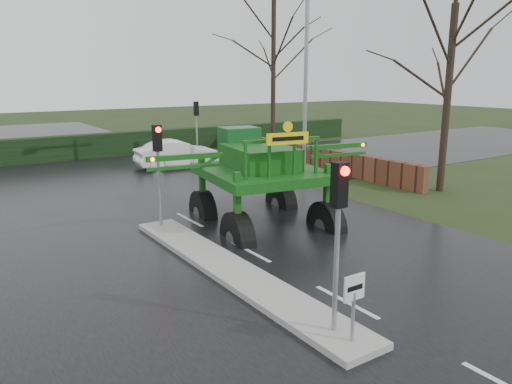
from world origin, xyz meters
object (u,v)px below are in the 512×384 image
crop_sprayer (234,171)px  white_sedan (178,167)px  traffic_signal_far (196,117)px  keep_left_sign (354,297)px  traffic_signal_mid (158,154)px  traffic_signal_near (339,212)px  street_light_right (301,56)px

crop_sprayer → white_sedan: (3.92, 12.65, -2.18)m
traffic_signal_far → crop_sprayer: crop_sprayer is taller
keep_left_sign → traffic_signal_far: (7.80, 21.51, 1.53)m
traffic_signal_mid → keep_left_sign: bearing=-90.0°
keep_left_sign → white_sedan: keep_left_sign is taller
traffic_signal_far → keep_left_sign: bearing=70.1°
traffic_signal_near → street_light_right: (9.49, 13.01, 3.40)m
traffic_signal_near → traffic_signal_mid: bearing=90.0°
traffic_signal_near → traffic_signal_mid: 8.50m
crop_sprayer → street_light_right: bearing=48.7°
crop_sprayer → traffic_signal_near: bearing=-95.3°
traffic_signal_mid → traffic_signal_near: bearing=-90.0°
street_light_right → white_sedan: size_ratio=2.15×
traffic_signal_near → traffic_signal_far: 22.42m
traffic_signal_near → street_light_right: street_light_right is taller
traffic_signal_far → traffic_signal_near: bearing=69.6°
street_light_right → crop_sprayer: 11.02m
keep_left_sign → street_light_right: 17.23m
street_light_right → crop_sprayer: (-7.91, -6.65, -3.81)m
traffic_signal_near → crop_sprayer: (1.59, 6.36, -0.41)m
traffic_signal_mid → traffic_signal_far: size_ratio=1.00×
street_light_right → white_sedan: (-3.99, 6.00, -5.99)m
traffic_signal_mid → street_light_right: (9.49, 4.51, 3.40)m
crop_sprayer → white_sedan: bearing=81.4°
crop_sprayer → traffic_signal_far: bearing=75.7°
traffic_signal_near → crop_sprayer: crop_sprayer is taller
traffic_signal_far → white_sedan: traffic_signal_far is taller
traffic_signal_far → white_sedan: 4.00m
keep_left_sign → traffic_signal_far: bearing=70.1°
traffic_signal_mid → crop_sprayer: crop_sprayer is taller
traffic_signal_near → keep_left_sign: bearing=-90.0°
keep_left_sign → traffic_signal_far: 22.93m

